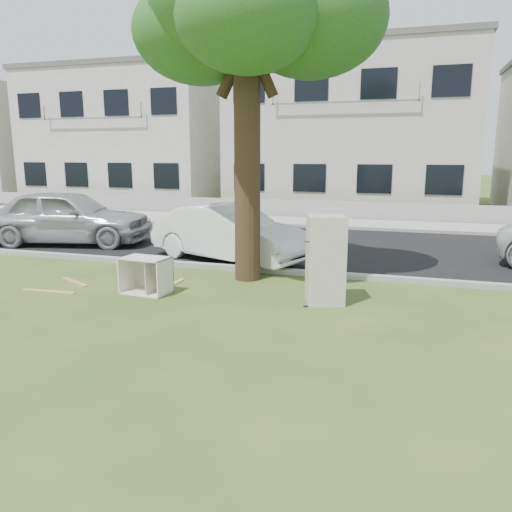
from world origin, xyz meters
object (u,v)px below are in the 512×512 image
(fridge, at_px, (326,260))
(car_left, at_px, (67,217))
(car_center, at_px, (228,233))
(cabinet, at_px, (146,275))

(fridge, bearing_deg, car_left, 138.37)
(car_left, bearing_deg, car_center, -110.80)
(cabinet, relative_size, car_center, 0.21)
(car_left, bearing_deg, fridge, -126.38)
(car_center, bearing_deg, car_left, 102.76)
(car_center, relative_size, car_left, 0.88)
(cabinet, xyz_separation_m, car_center, (0.49, 3.27, 0.34))
(fridge, height_order, cabinet, fridge)
(cabinet, bearing_deg, car_left, 145.65)
(cabinet, height_order, car_center, car_center)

